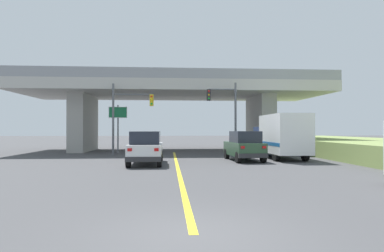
{
  "coord_description": "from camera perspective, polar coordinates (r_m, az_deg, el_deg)",
  "views": [
    {
      "loc": [
        -0.51,
        -6.68,
        2.13
      ],
      "look_at": [
        1.14,
        16.55,
        2.38
      ],
      "focal_mm": 31.02,
      "sensor_mm": 36.0,
      "label": 1
    }
  ],
  "objects": [
    {
      "name": "traffic_signal_farside",
      "position": [
        28.06,
        -11.18,
        2.62
      ],
      "size": [
        3.41,
        0.36,
        5.94
      ],
      "color": "#56595E",
      "rests_on": "ground"
    },
    {
      "name": "box_truck",
      "position": [
        25.16,
        15.06,
        -1.65
      ],
      "size": [
        2.33,
        6.89,
        3.2
      ],
      "color": "navy",
      "rests_on": "ground"
    },
    {
      "name": "overpass_bridge",
      "position": [
        33.85,
        -3.19,
        4.72
      ],
      "size": [
        29.66,
        10.79,
        7.44
      ],
      "color": "#B7B5AD",
      "rests_on": "ground"
    },
    {
      "name": "traffic_signal_nearside",
      "position": [
        27.84,
        5.96,
        2.92
      ],
      "size": [
        2.51,
        0.36,
        6.06
      ],
      "color": "#56595E",
      "rests_on": "ground"
    },
    {
      "name": "lane_divider_stripe",
      "position": [
        18.96,
        -2.51,
        -7.05
      ],
      "size": [
        0.2,
        24.31,
        0.01
      ],
      "primitive_type": "cube",
      "color": "yellow",
      "rests_on": "ground"
    },
    {
      "name": "suv_lead",
      "position": [
        20.52,
        -7.93,
        -3.73
      ],
      "size": [
        1.99,
        4.71,
        2.02
      ],
      "color": "silver",
      "rests_on": "ground"
    },
    {
      "name": "ground",
      "position": [
        33.77,
        -3.19,
        -4.23
      ],
      "size": [
        160.0,
        160.0,
        0.0
      ],
      "primitive_type": "plane",
      "color": "#424244"
    },
    {
      "name": "suv_crossing",
      "position": [
        22.93,
        8.96,
        -3.41
      ],
      "size": [
        2.14,
        4.41,
        2.02
      ],
      "rotation": [
        0.0,
        0.0,
        0.06
      ],
      "color": "#2D4C33",
      "rests_on": "ground"
    },
    {
      "name": "highway_sign",
      "position": [
        30.81,
        -12.62,
        1.41
      ],
      "size": [
        1.65,
        0.17,
        4.36
      ],
      "color": "slate",
      "rests_on": "ground"
    }
  ]
}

